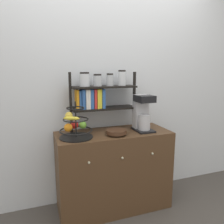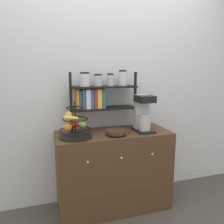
# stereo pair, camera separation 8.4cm
# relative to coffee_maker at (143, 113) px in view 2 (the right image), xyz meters

# --- Properties ---
(ground_plane) EXTENTS (12.00, 12.00, 0.00)m
(ground_plane) POSITION_rel_coffee_maker_xyz_m (-0.31, -0.21, -1.01)
(ground_plane) COLOR #47423D
(wall_back) EXTENTS (7.00, 0.05, 2.60)m
(wall_back) POSITION_rel_coffee_maker_xyz_m (-0.31, 0.30, 0.29)
(wall_back) COLOR silver
(wall_back) RESTS_ON ground_plane
(sideboard) EXTENTS (1.15, 0.48, 0.82)m
(sideboard) POSITION_rel_coffee_maker_xyz_m (-0.31, 0.02, -0.60)
(sideboard) COLOR #4C331E
(sideboard) RESTS_ON ground_plane
(coffee_maker) EXTENTS (0.17, 0.24, 0.37)m
(coffee_maker) POSITION_rel_coffee_maker_xyz_m (0.00, 0.00, 0.00)
(coffee_maker) COLOR black
(coffee_maker) RESTS_ON sideboard
(fruit_stand) EXTENTS (0.31, 0.31, 0.34)m
(fruit_stand) POSITION_rel_coffee_maker_xyz_m (-0.70, -0.02, -0.08)
(fruit_stand) COLOR black
(fruit_stand) RESTS_ON sideboard
(wooden_bowl) EXTENTS (0.20, 0.20, 0.05)m
(wooden_bowl) POSITION_rel_coffee_maker_xyz_m (-0.32, -0.08, -0.16)
(wooden_bowl) COLOR #422819
(wooden_bowl) RESTS_ON sideboard
(shelf_hutch) EXTENTS (0.71, 0.20, 0.62)m
(shelf_hutch) POSITION_rel_coffee_maker_xyz_m (-0.43, 0.16, 0.19)
(shelf_hutch) COLOR black
(shelf_hutch) RESTS_ON sideboard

